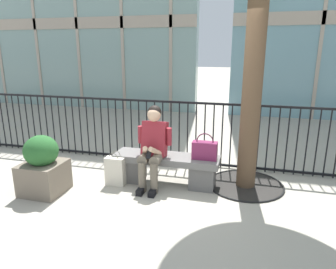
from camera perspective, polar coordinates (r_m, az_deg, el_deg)
The scene contains 7 objects.
ground_plane at distance 4.86m, azimuth -0.31°, elevation -8.86°, with size 60.00×60.00×0.00m, color #A8A091.
stone_bench at distance 4.75m, azimuth -0.31°, elevation -5.88°, with size 1.60×0.44×0.45m.
seated_person_with_phone at distance 4.55m, azimuth -2.78°, elevation -1.81°, with size 0.52×0.66×1.21m.
handbag_on_bench at distance 4.52m, azimuth 6.76°, elevation -2.84°, with size 0.36×0.16×0.39m.
shopping_bag at distance 4.78m, azimuth -9.66°, elevation -6.60°, with size 0.29×0.15×0.53m.
plaza_railing at distance 5.45m, azimuth 2.07°, elevation 0.32°, with size 8.08×0.04×1.14m.
planter at distance 4.76m, azimuth -22.03°, elevation -5.50°, with size 0.56×0.56×0.85m.
Camera 1 is at (1.17, -4.26, 2.02)m, focal length 33.15 mm.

